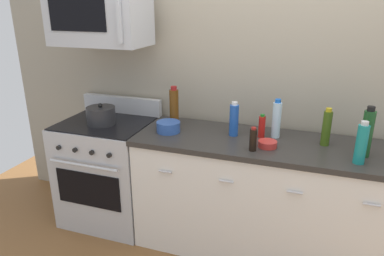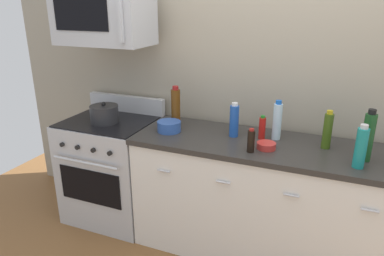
{
  "view_description": "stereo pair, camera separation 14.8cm",
  "coord_description": "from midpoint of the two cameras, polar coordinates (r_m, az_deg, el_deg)",
  "views": [
    {
      "loc": [
        0.25,
        -2.43,
        1.88
      ],
      "look_at": [
        -0.57,
        -0.05,
        0.98
      ],
      "focal_mm": 33.16,
      "sensor_mm": 36.0,
      "label": 1
    },
    {
      "loc": [
        0.39,
        -2.38,
        1.88
      ],
      "look_at": [
        -0.57,
        -0.05,
        0.98
      ],
      "focal_mm": 33.16,
      "sensor_mm": 36.0,
      "label": 2
    }
  ],
  "objects": [
    {
      "name": "range_oven",
      "position": [
        3.25,
        -14.4,
        -6.63
      ],
      "size": [
        0.76,
        0.69,
        1.07
      ],
      "color": "#B7BABF",
      "rests_on": "ground_plane"
    },
    {
      "name": "bottle_soda_blue",
      "position": [
        2.66,
        5.18,
        1.32
      ],
      "size": [
        0.07,
        0.07,
        0.26
      ],
      "color": "#1E4CA5",
      "rests_on": "countertop_slab"
    },
    {
      "name": "bottle_sparkling_teal",
      "position": [
        2.39,
        24.01,
        -2.33
      ],
      "size": [
        0.07,
        0.07,
        0.28
      ],
      "color": "#197F7A",
      "rests_on": "countertop_slab"
    },
    {
      "name": "bottle_soy_sauce_dark",
      "position": [
        2.41,
        8.07,
        -1.88
      ],
      "size": [
        0.05,
        0.05,
        0.17
      ],
      "color": "black",
      "rests_on": "countertop_slab"
    },
    {
      "name": "bottle_hot_sauce_red",
      "position": [
        2.66,
        9.61,
        0.23
      ],
      "size": [
        0.05,
        0.05,
        0.18
      ],
      "color": "#B21914",
      "rests_on": "countertop_slab"
    },
    {
      "name": "back_wall",
      "position": [
        2.88,
        12.38,
        8.67
      ],
      "size": [
        5.05,
        0.1,
        2.7
      ],
      "primitive_type": "cube",
      "color": "#9E937F",
      "rests_on": "ground_plane"
    },
    {
      "name": "bowl_red_small",
      "position": [
        2.51,
        10.4,
        -2.53
      ],
      "size": [
        0.13,
        0.13,
        0.04
      ],
      "color": "#B72D28",
      "rests_on": "countertop_slab"
    },
    {
      "name": "stockpot",
      "position": [
        3.02,
        -15.77,
        1.93
      ],
      "size": [
        0.23,
        0.23,
        0.18
      ],
      "color": "#262628",
      "rests_on": "range_oven"
    },
    {
      "name": "counter_unit",
      "position": [
        2.81,
        9.96,
        -10.97
      ],
      "size": [
        1.96,
        0.66,
        0.92
      ],
      "color": "silver",
      "rests_on": "ground_plane"
    },
    {
      "name": "bowl_blue_mixing",
      "position": [
        2.76,
        -5.36,
        0.23
      ],
      "size": [
        0.18,
        0.18,
        0.08
      ],
      "color": "#2D519E",
      "rests_on": "countertop_slab"
    },
    {
      "name": "ground_plane",
      "position": [
        3.07,
        9.44,
        -18.38
      ],
      "size": [
        6.06,
        6.06,
        0.0
      ],
      "primitive_type": "plane",
      "color": "brown"
    },
    {
      "name": "microwave",
      "position": [
        2.97,
        -16.07,
        16.5
      ],
      "size": [
        0.74,
        0.44,
        0.4
      ],
      "color": "#B7BABF"
    },
    {
      "name": "bottle_olive_oil",
      "position": [
        2.61,
        19.32,
        0.01
      ],
      "size": [
        0.06,
        0.06,
        0.27
      ],
      "color": "#385114",
      "rests_on": "countertop_slab"
    },
    {
      "name": "bottle_wine_green",
      "position": [
        2.51,
        24.81,
        -0.74
      ],
      "size": [
        0.07,
        0.07,
        0.34
      ],
      "color": "#19471E",
      "rests_on": "countertop_slab"
    },
    {
      "name": "bottle_water_clear",
      "position": [
        2.66,
        11.89,
        1.35
      ],
      "size": [
        0.06,
        0.06,
        0.29
      ],
      "color": "silver",
      "rests_on": "countertop_slab"
    },
    {
      "name": "bottle_wine_amber",
      "position": [
        2.86,
        -4.39,
        3.32
      ],
      "size": [
        0.07,
        0.07,
        0.33
      ],
      "color": "#59330F",
      "rests_on": "countertop_slab"
    }
  ]
}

